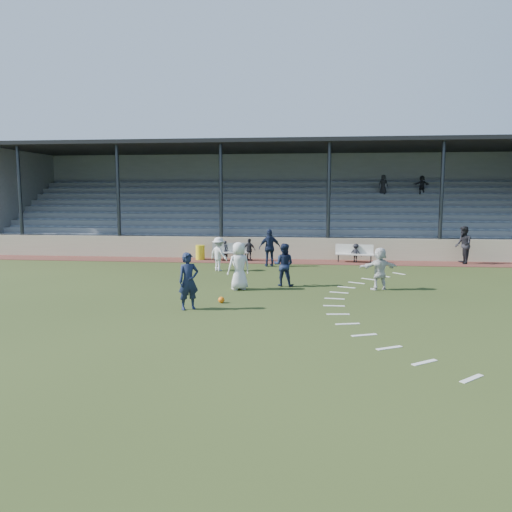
{
  "coord_description": "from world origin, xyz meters",
  "views": [
    {
      "loc": [
        2.07,
        -16.18,
        3.67
      ],
      "look_at": [
        0.0,
        2.5,
        1.3
      ],
      "focal_mm": 35.0,
      "sensor_mm": 36.0,
      "label": 1
    }
  ],
  "objects_px": {
    "trash_bin": "(200,252)",
    "player_white_lead": "(239,266)",
    "player_navy_lead": "(188,281)",
    "football": "(221,300)",
    "bench_left": "(230,250)",
    "official": "(463,245)",
    "bench_right": "(354,252)"
  },
  "relations": [
    {
      "from": "trash_bin",
      "to": "bench_right",
      "type": "bearing_deg",
      "value": -1.05
    },
    {
      "from": "trash_bin",
      "to": "football",
      "type": "relative_size",
      "value": 3.8
    },
    {
      "from": "bench_left",
      "to": "player_white_lead",
      "type": "relative_size",
      "value": 1.11
    },
    {
      "from": "football",
      "to": "player_navy_lead",
      "type": "bearing_deg",
      "value": -129.6
    },
    {
      "from": "football",
      "to": "player_navy_lead",
      "type": "distance_m",
      "value": 1.57
    },
    {
      "from": "player_white_lead",
      "to": "player_navy_lead",
      "type": "relative_size",
      "value": 1.01
    },
    {
      "from": "trash_bin",
      "to": "football",
      "type": "distance_m",
      "value": 11.1
    },
    {
      "from": "official",
      "to": "bench_left",
      "type": "bearing_deg",
      "value": -88.65
    },
    {
      "from": "football",
      "to": "player_white_lead",
      "type": "bearing_deg",
      "value": 83.87
    },
    {
      "from": "bench_right",
      "to": "official",
      "type": "bearing_deg",
      "value": 9.87
    },
    {
      "from": "bench_right",
      "to": "football",
      "type": "relative_size",
      "value": 9.7
    },
    {
      "from": "player_white_lead",
      "to": "player_navy_lead",
      "type": "height_order",
      "value": "player_white_lead"
    },
    {
      "from": "official",
      "to": "player_navy_lead",
      "type": "bearing_deg",
      "value": -44.1
    },
    {
      "from": "official",
      "to": "player_white_lead",
      "type": "bearing_deg",
      "value": -51.15
    },
    {
      "from": "trash_bin",
      "to": "football",
      "type": "height_order",
      "value": "trash_bin"
    },
    {
      "from": "bench_left",
      "to": "player_white_lead",
      "type": "distance_m",
      "value": 8.33
    },
    {
      "from": "trash_bin",
      "to": "player_white_lead",
      "type": "relative_size",
      "value": 0.44
    },
    {
      "from": "bench_left",
      "to": "official",
      "type": "xyz_separation_m",
      "value": [
        12.27,
        0.04,
        0.42
      ]
    },
    {
      "from": "bench_right",
      "to": "player_white_lead",
      "type": "distance_m",
      "value": 9.54
    },
    {
      "from": "bench_left",
      "to": "player_navy_lead",
      "type": "xyz_separation_m",
      "value": [
        0.54,
        -11.58,
        0.33
      ]
    },
    {
      "from": "trash_bin",
      "to": "player_navy_lead",
      "type": "distance_m",
      "value": 11.91
    },
    {
      "from": "bench_left",
      "to": "player_white_lead",
      "type": "height_order",
      "value": "player_white_lead"
    },
    {
      "from": "bench_left",
      "to": "football",
      "type": "height_order",
      "value": "bench_left"
    },
    {
      "from": "bench_right",
      "to": "trash_bin",
      "type": "height_order",
      "value": "bench_right"
    },
    {
      "from": "bench_right",
      "to": "trash_bin",
      "type": "bearing_deg",
      "value": -172.16
    },
    {
      "from": "bench_left",
      "to": "football",
      "type": "bearing_deg",
      "value": -93.52
    },
    {
      "from": "bench_right",
      "to": "player_navy_lead",
      "type": "xyz_separation_m",
      "value": [
        -6.14,
        -11.53,
        0.33
      ]
    },
    {
      "from": "football",
      "to": "official",
      "type": "xyz_separation_m",
      "value": [
        10.86,
        10.59,
        0.9
      ]
    },
    {
      "from": "trash_bin",
      "to": "player_white_lead",
      "type": "bearing_deg",
      "value": -67.81
    },
    {
      "from": "player_navy_lead",
      "to": "official",
      "type": "relative_size",
      "value": 0.93
    },
    {
      "from": "player_white_lead",
      "to": "official",
      "type": "distance_m",
      "value": 13.41
    },
    {
      "from": "bench_left",
      "to": "player_white_lead",
      "type": "xyz_separation_m",
      "value": [
        1.66,
        -8.16,
        0.33
      ]
    }
  ]
}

